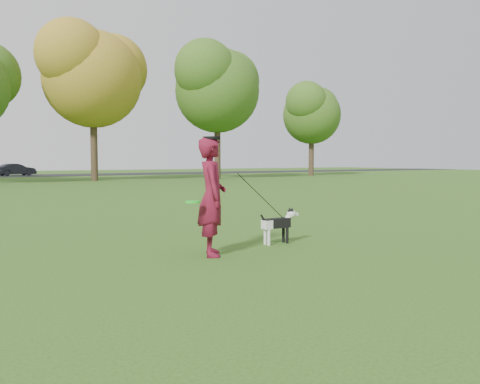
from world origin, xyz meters
TOP-DOWN VIEW (x-y plane):
  - ground at (0.00, 0.00)m, footprint 120.00×120.00m
  - road at (0.00, 40.00)m, footprint 120.00×7.00m
  - man at (-0.85, -0.45)m, footprint 0.66×0.79m
  - dog at (0.65, -0.17)m, footprint 0.83×0.17m
  - car_mid at (0.29, 40.00)m, footprint 3.54×2.16m
  - man_held_items at (0.16, -0.34)m, footprint 2.13×0.53m
  - tree_row at (-1.43, 26.07)m, footprint 51.74×8.86m

SIDE VIEW (x-z plane):
  - ground at x=0.00m, z-range 0.00..0.00m
  - road at x=0.00m, z-range 0.00..0.02m
  - dog at x=0.65m, z-range 0.07..0.70m
  - car_mid at x=0.29m, z-range 0.02..1.12m
  - man_held_items at x=0.16m, z-range 0.14..1.57m
  - man at x=-0.85m, z-range 0.00..1.85m
  - tree_row at x=-1.43m, z-range 1.40..13.41m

